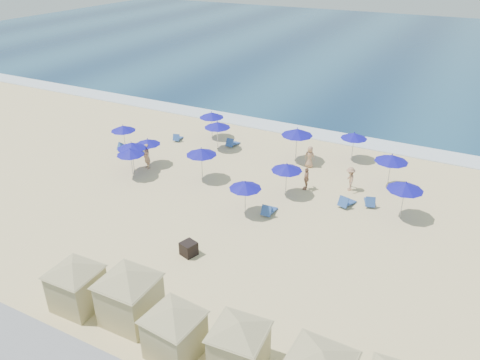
# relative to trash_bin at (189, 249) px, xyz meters

# --- Properties ---
(ground) EXTENTS (160.00, 160.00, 0.00)m
(ground) POSITION_rel_trash_bin_xyz_m (0.93, 4.07, -0.37)
(ground) COLOR beige
(ground) RESTS_ON ground
(ocean) EXTENTS (160.00, 80.00, 0.06)m
(ocean) POSITION_rel_trash_bin_xyz_m (0.93, 59.07, -0.34)
(ocean) COLOR #0E2D4E
(ocean) RESTS_ON ground
(surf_line) EXTENTS (160.00, 2.50, 0.08)m
(surf_line) POSITION_rel_trash_bin_xyz_m (0.93, 19.57, -0.33)
(surf_line) COLOR white
(surf_line) RESTS_ON ground
(trash_bin) EXTENTS (0.93, 0.93, 0.74)m
(trash_bin) POSITION_rel_trash_bin_xyz_m (0.00, 0.00, 0.00)
(trash_bin) COLOR black
(trash_bin) RESTS_ON ground
(cabana_0) EXTENTS (4.19, 4.19, 2.63)m
(cabana_0) POSITION_rel_trash_bin_xyz_m (-2.26, -5.57, 1.13)
(cabana_0) COLOR tan
(cabana_0) RESTS_ON ground
(cabana_1) EXTENTS (4.63, 4.63, 2.90)m
(cabana_1) POSITION_rel_trash_bin_xyz_m (0.41, -5.14, 1.29)
(cabana_1) COLOR tan
(cabana_1) RESTS_ON ground
(cabana_2) EXTENTS (4.15, 4.15, 2.61)m
(cabana_2) POSITION_rel_trash_bin_xyz_m (3.18, -5.83, 1.13)
(cabana_2) COLOR tan
(cabana_2) RESTS_ON ground
(cabana_3) EXTENTS (4.13, 4.13, 2.60)m
(cabana_3) POSITION_rel_trash_bin_xyz_m (5.78, -5.30, 1.12)
(cabana_3) COLOR tan
(cabana_3) RESTS_ON ground
(umbrella_0) EXTENTS (1.92, 1.92, 2.18)m
(umbrella_0) POSITION_rel_trash_bin_xyz_m (-11.99, 9.26, 1.52)
(umbrella_0) COLOR #A5A8AD
(umbrella_0) RESTS_ON ground
(umbrella_1) EXTENTS (1.85, 1.85, 2.11)m
(umbrella_1) POSITION_rel_trash_bin_xyz_m (-8.72, 8.06, 1.46)
(umbrella_1) COLOR #A5A8AD
(umbrella_1) RESTS_ON ground
(umbrella_2) EXTENTS (2.03, 2.03, 2.31)m
(umbrella_2) POSITION_rel_trash_bin_xyz_m (-7.34, 14.82, 1.63)
(umbrella_2) COLOR #A5A8AD
(umbrella_2) RESTS_ON ground
(umbrella_3) EXTENTS (1.93, 1.93, 2.19)m
(umbrella_3) POSITION_rel_trash_bin_xyz_m (-8.53, 5.90, 1.53)
(umbrella_3) COLOR #A5A8AD
(umbrella_3) RESTS_ON ground
(umbrella_4) EXTENTS (2.06, 2.06, 2.35)m
(umbrella_4) POSITION_rel_trash_bin_xyz_m (-5.71, 12.96, 1.66)
(umbrella_4) COLOR #A5A8AD
(umbrella_4) RESTS_ON ground
(umbrella_5) EXTENTS (2.11, 2.11, 2.40)m
(umbrella_5) POSITION_rel_trash_bin_xyz_m (-4.00, 7.85, 1.71)
(umbrella_5) COLOR #A5A8AD
(umbrella_5) RESTS_ON ground
(umbrella_6) EXTENTS (1.96, 1.96, 2.23)m
(umbrella_6) POSITION_rel_trash_bin_xyz_m (0.73, 5.12, 1.56)
(umbrella_6) COLOR #A5A8AD
(umbrella_6) RESTS_ON ground
(umbrella_7) EXTENTS (2.34, 2.34, 2.66)m
(umbrella_7) POSITION_rel_trash_bin_xyz_m (0.63, 13.71, 1.94)
(umbrella_7) COLOR #A5A8AD
(umbrella_7) RESTS_ON ground
(umbrella_8) EXTENTS (2.00, 2.00, 2.28)m
(umbrella_8) POSITION_rel_trash_bin_xyz_m (2.00, 8.45, 1.60)
(umbrella_8) COLOR #A5A8AD
(umbrella_8) RESTS_ON ground
(umbrella_9) EXTENTS (1.97, 1.97, 2.25)m
(umbrella_9) POSITION_rel_trash_bin_xyz_m (4.32, 15.85, 1.58)
(umbrella_9) COLOR #A5A8AD
(umbrella_9) RESTS_ON ground
(umbrella_10) EXTENTS (2.19, 2.19, 2.49)m
(umbrella_10) POSITION_rel_trash_bin_xyz_m (7.69, 12.52, 1.79)
(umbrella_10) COLOR #A5A8AD
(umbrella_10) RESTS_ON ground
(umbrella_11) EXTENTS (2.13, 2.13, 2.42)m
(umbrella_11) POSITION_rel_trash_bin_xyz_m (9.19, 9.02, 1.73)
(umbrella_11) COLOR #A5A8AD
(umbrella_11) RESTS_ON ground
(umbrella_12) EXTENTS (2.03, 2.03, 2.31)m
(umbrella_12) POSITION_rel_trash_bin_xyz_m (-9.02, 6.63, 1.63)
(umbrella_12) COLOR #A5A8AD
(umbrella_12) RESTS_ON ground
(beach_chair_0) EXTENTS (0.91, 1.46, 0.74)m
(beach_chair_0) POSITION_rel_trash_bin_xyz_m (-12.09, 9.24, -0.11)
(beach_chair_0) COLOR #294F99
(beach_chair_0) RESTS_ON ground
(beach_chair_1) EXTENTS (0.83, 1.31, 0.67)m
(beach_chair_1) POSITION_rel_trash_bin_xyz_m (-9.56, 12.94, -0.14)
(beach_chair_1) COLOR #294F99
(beach_chair_1) RESTS_ON ground
(beach_chair_2) EXTENTS (0.67, 1.43, 0.77)m
(beach_chair_2) POSITION_rel_trash_bin_xyz_m (-4.96, 13.96, -0.10)
(beach_chair_2) COLOR #294F99
(beach_chair_2) RESTS_ON ground
(beach_chair_3) EXTENTS (0.67, 1.40, 0.76)m
(beach_chair_3) POSITION_rel_trash_bin_xyz_m (2.03, 5.69, -0.11)
(beach_chair_3) COLOR #294F99
(beach_chair_3) RESTS_ON ground
(beach_chair_4) EXTENTS (0.95, 1.51, 0.77)m
(beach_chair_4) POSITION_rel_trash_bin_xyz_m (5.91, 8.84, -0.10)
(beach_chair_4) COLOR #294F99
(beach_chair_4) RESTS_ON ground
(beach_chair_5) EXTENTS (0.95, 1.45, 0.74)m
(beach_chair_5) POSITION_rel_trash_bin_xyz_m (7.21, 9.62, -0.12)
(beach_chair_5) COLOR #294F99
(beach_chair_5) RESTS_ON ground
(beachgoer_0) EXTENTS (0.81, 0.71, 1.87)m
(beachgoer_0) POSITION_rel_trash_bin_xyz_m (-8.47, 7.50, 0.56)
(beachgoer_0) COLOR tan
(beachgoer_0) RESTS_ON ground
(beachgoer_1) EXTENTS (0.53, 0.97, 1.56)m
(beachgoer_1) POSITION_rel_trash_bin_xyz_m (2.89, 9.80, 0.41)
(beachgoer_1) COLOR tan
(beachgoer_1) RESTS_ON ground
(beachgoer_2) EXTENTS (0.99, 1.22, 1.65)m
(beachgoer_2) POSITION_rel_trash_bin_xyz_m (5.50, 11.00, 0.45)
(beachgoer_2) COLOR tan
(beachgoer_2) RESTS_ON ground
(beachgoer_3) EXTENTS (0.78, 0.51, 1.60)m
(beachgoer_3) POSITION_rel_trash_bin_xyz_m (1.90, 13.17, 0.43)
(beachgoer_3) COLOR tan
(beachgoer_3) RESTS_ON ground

